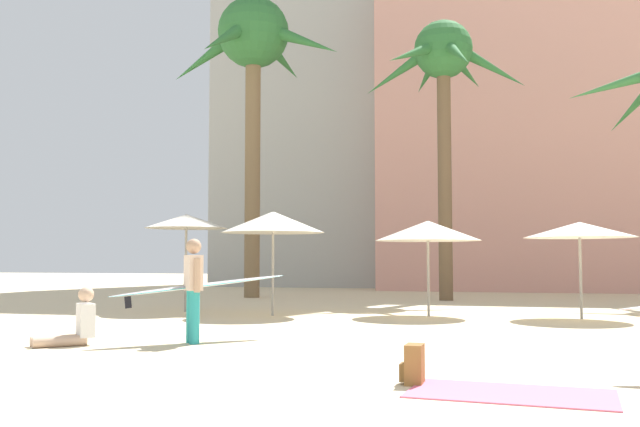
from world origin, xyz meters
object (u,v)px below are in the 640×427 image
(beach_towel, at_px, (511,394))
(person_mid_left, at_px, (75,325))
(cafe_umbrella_1, at_px, (428,231))
(cafe_umbrella_5, at_px, (186,221))
(palm_tree_far_left, at_px, (443,71))
(person_mid_right, at_px, (196,286))
(backpack, at_px, (414,365))
(palm_tree_left, at_px, (253,51))
(cafe_umbrella_0, at_px, (580,230))
(cafe_umbrella_3, at_px, (273,222))

(beach_towel, xyz_separation_m, person_mid_left, (-6.52, 2.36, 0.31))
(person_mid_left, bearing_deg, cafe_umbrella_1, -167.66)
(cafe_umbrella_5, xyz_separation_m, beach_towel, (8.06, -9.33, -2.30))
(palm_tree_far_left, bearing_deg, person_mid_right, -101.73)
(backpack, height_order, person_mid_left, person_mid_left)
(cafe_umbrella_1, bearing_deg, palm_tree_left, 136.03)
(palm_tree_far_left, xyz_separation_m, cafe_umbrella_1, (0.23, -6.78, -5.64))
(cafe_umbrella_1, xyz_separation_m, person_mid_left, (-4.61, -7.18, -1.69))
(cafe_umbrella_0, height_order, cafe_umbrella_1, cafe_umbrella_1)
(palm_tree_left, height_order, cafe_umbrella_0, palm_tree_left)
(person_mid_right, height_order, person_mid_left, person_mid_right)
(cafe_umbrella_0, height_order, person_mid_right, cafe_umbrella_0)
(palm_tree_left, xyz_separation_m, backpack, (7.92, -15.99, -8.67))
(backpack, distance_m, person_mid_left, 5.89)
(palm_tree_far_left, distance_m, beach_towel, 18.15)
(cafe_umbrella_0, relative_size, person_mid_right, 1.03)
(palm_tree_left, xyz_separation_m, cafe_umbrella_0, (10.40, -6.67, -6.88))
(beach_towel, distance_m, backpack, 1.06)
(cafe_umbrella_1, distance_m, cafe_umbrella_3, 3.69)
(cafe_umbrella_0, height_order, cafe_umbrella_3, cafe_umbrella_3)
(cafe_umbrella_5, bearing_deg, cafe_umbrella_3, -13.10)
(person_mid_left, bearing_deg, palm_tree_left, -125.20)
(palm_tree_far_left, distance_m, palm_tree_left, 6.89)
(palm_tree_left, distance_m, backpack, 19.84)
(palm_tree_far_left, bearing_deg, cafe_umbrella_3, -113.89)
(beach_towel, height_order, backpack, backpack)
(palm_tree_left, bearing_deg, cafe_umbrella_0, -32.69)
(cafe_umbrella_1, relative_size, backpack, 5.94)
(cafe_umbrella_0, xyz_separation_m, backpack, (-2.48, -9.32, -1.79))
(cafe_umbrella_0, distance_m, person_mid_left, 10.94)
(cafe_umbrella_5, bearing_deg, backpack, -51.90)
(cafe_umbrella_3, relative_size, person_mid_left, 2.75)
(beach_towel, bearing_deg, palm_tree_far_left, 97.47)
(cafe_umbrella_1, bearing_deg, cafe_umbrella_5, -178.01)
(backpack, bearing_deg, cafe_umbrella_0, -104.37)
(cafe_umbrella_0, bearing_deg, cafe_umbrella_5, -178.19)
(beach_towel, bearing_deg, cafe_umbrella_5, 130.85)
(cafe_umbrella_0, bearing_deg, beach_towel, -98.75)
(beach_towel, xyz_separation_m, backpack, (-0.99, 0.31, 0.19))
(palm_tree_left, bearing_deg, beach_towel, -61.32)
(cafe_umbrella_1, bearing_deg, person_mid_left, -122.69)
(cafe_umbrella_0, height_order, cafe_umbrella_5, cafe_umbrella_5)
(backpack, bearing_deg, palm_tree_far_left, -85.41)
(palm_tree_far_left, bearing_deg, cafe_umbrella_5, -130.28)
(cafe_umbrella_5, distance_m, beach_towel, 12.54)
(palm_tree_left, xyz_separation_m, person_mid_right, (4.05, -13.11, -7.97))
(cafe_umbrella_3, height_order, backpack, cafe_umbrella_3)
(palm_tree_far_left, relative_size, cafe_umbrella_5, 3.75)
(palm_tree_far_left, relative_size, palm_tree_left, 0.86)
(cafe_umbrella_3, distance_m, person_mid_right, 5.73)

